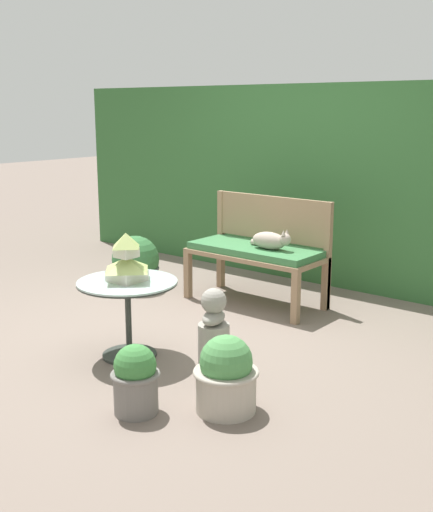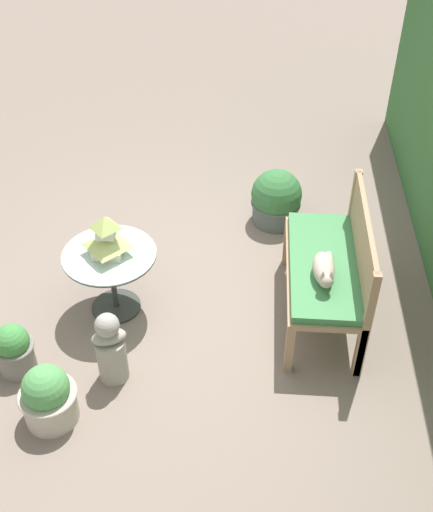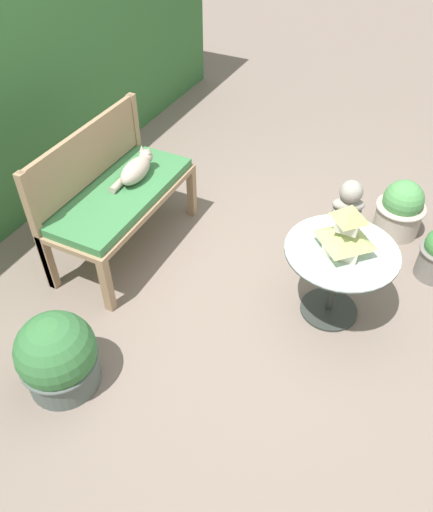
# 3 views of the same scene
# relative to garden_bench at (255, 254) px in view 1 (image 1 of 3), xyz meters

# --- Properties ---
(ground) EXTENTS (30.00, 30.00, 0.00)m
(ground) POSITION_rel_garden_bench_xyz_m (-0.07, -0.99, -0.47)
(ground) COLOR #75665B
(foliage_hedge_back) EXTENTS (6.40, 1.06, 2.00)m
(foliage_hedge_back) POSITION_rel_garden_bench_xyz_m (-0.07, 1.48, 0.53)
(foliage_hedge_back) COLOR #336633
(foliage_hedge_back) RESTS_ON ground
(garden_bench) EXTENTS (1.26, 0.55, 0.54)m
(garden_bench) POSITION_rel_garden_bench_xyz_m (0.00, 0.00, 0.00)
(garden_bench) COLOR #937556
(garden_bench) RESTS_ON ground
(bench_backrest) EXTENTS (1.26, 0.06, 0.97)m
(bench_backrest) POSITION_rel_garden_bench_xyz_m (0.00, 0.26, 0.23)
(bench_backrest) COLOR #937556
(bench_backrest) RESTS_ON ground
(cat) EXTENTS (0.44, 0.18, 0.19)m
(cat) POSITION_rel_garden_bench_xyz_m (0.19, -0.02, 0.16)
(cat) COLOR #A89989
(cat) RESTS_ON garden_bench
(patio_table) EXTENTS (0.72, 0.72, 0.57)m
(patio_table) POSITION_rel_garden_bench_xyz_m (0.05, -1.62, -0.02)
(patio_table) COLOR #2D332D
(patio_table) RESTS_ON ground
(pagoda_birdhouse) EXTENTS (0.29, 0.29, 0.35)m
(pagoda_birdhouse) POSITION_rel_garden_bench_xyz_m (0.05, -1.62, 0.25)
(pagoda_birdhouse) COLOR beige
(pagoda_birdhouse) RESTS_ON patio_table
(garden_bust) EXTENTS (0.21, 0.27, 0.61)m
(garden_bust) POSITION_rel_garden_bench_xyz_m (0.75, -1.49, -0.18)
(garden_bust) COLOR gray
(garden_bust) RESTS_ON ground
(potted_plant_bench_left) EXTENTS (0.39, 0.39, 0.47)m
(potted_plant_bench_left) POSITION_rel_garden_bench_xyz_m (1.13, -1.85, -0.24)
(potted_plant_bench_left) COLOR #ADA393
(potted_plant_bench_left) RESTS_ON ground
(potted_plant_table_near) EXTENTS (0.47, 0.47, 0.53)m
(potted_plant_table_near) POSITION_rel_garden_bench_xyz_m (-1.21, -0.34, -0.22)
(potted_plant_table_near) COLOR #4C5651
(potted_plant_table_near) RESTS_ON ground
(potted_plant_patio_mid) EXTENTS (0.30, 0.30, 0.42)m
(potted_plant_patio_mid) POSITION_rel_garden_bench_xyz_m (0.74, -2.20, -0.25)
(potted_plant_patio_mid) COLOR slate
(potted_plant_patio_mid) RESTS_ON ground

